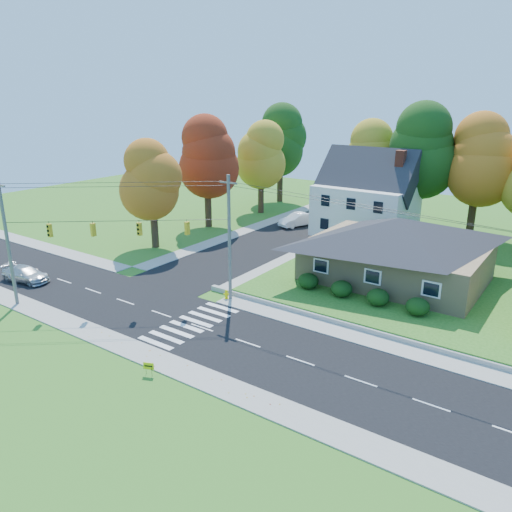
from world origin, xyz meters
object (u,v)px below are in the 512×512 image
at_px(ranch_house, 397,248).
at_px(white_car, 298,220).
at_px(silver_sedan, 25,274).
at_px(fire_hydrant, 226,295).

relative_size(ranch_house, white_car, 2.97).
relative_size(ranch_house, silver_sedan, 3.18).
distance_m(silver_sedan, fire_hydrant, 18.27).
relative_size(ranch_house, fire_hydrant, 18.19).
xyz_separation_m(silver_sedan, fire_hydrant, (16.87, 6.99, -0.30)).
relative_size(silver_sedan, fire_hydrant, 5.72).
distance_m(silver_sedan, white_car, 31.85).
distance_m(white_car, fire_hydrant, 24.45).
bearing_deg(ranch_house, silver_sedan, -146.05).
height_order(white_car, fire_hydrant, white_car).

